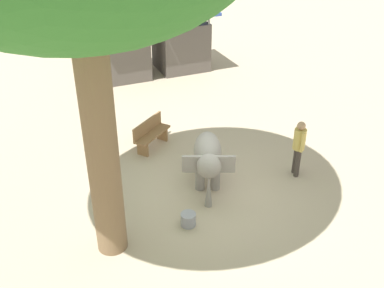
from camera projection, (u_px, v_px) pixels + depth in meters
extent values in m
plane|color=#BAA88C|center=(207.00, 196.00, 11.60)|extent=(60.00, 60.00, 0.00)
cylinder|color=gray|center=(215.00, 179.00, 11.75)|extent=(0.25, 0.25, 0.57)
cylinder|color=gray|center=(200.00, 179.00, 11.75)|extent=(0.25, 0.25, 0.57)
cylinder|color=gray|center=(214.00, 163.00, 12.43)|extent=(0.25, 0.25, 0.57)
cylinder|color=gray|center=(199.00, 163.00, 12.43)|extent=(0.25, 0.25, 0.57)
ellipsoid|color=gray|center=(208.00, 151.00, 11.77)|extent=(1.22, 1.60, 0.86)
sphere|color=gray|center=(209.00, 166.00, 10.96)|extent=(0.61, 0.61, 0.61)
cone|color=gray|center=(209.00, 190.00, 11.03)|extent=(0.19, 0.19, 0.96)
cube|color=gray|center=(225.00, 164.00, 11.04)|extent=(0.49, 0.26, 0.46)
cube|color=gray|center=(192.00, 164.00, 11.04)|extent=(0.49, 0.26, 0.46)
cylinder|color=#3F3833|center=(298.00, 163.00, 12.19)|extent=(0.14, 0.14, 0.82)
cylinder|color=#3F3833|center=(295.00, 160.00, 12.34)|extent=(0.14, 0.14, 0.82)
cylinder|color=tan|center=(300.00, 139.00, 11.91)|extent=(0.32, 0.32, 0.58)
sphere|color=tan|center=(301.00, 126.00, 11.71)|extent=(0.22, 0.22, 0.22)
cylinder|color=tan|center=(302.00, 143.00, 11.73)|extent=(0.09, 0.09, 0.55)
cylinder|color=tan|center=(297.00, 135.00, 12.09)|extent=(0.09, 0.09, 0.55)
cylinder|color=brown|center=(101.00, 146.00, 8.74)|extent=(0.65, 0.65, 5.13)
cube|color=olive|center=(152.00, 134.00, 13.50)|extent=(1.35, 1.17, 0.06)
cube|color=olive|center=(147.00, 126.00, 13.45)|extent=(1.15, 0.90, 0.40)
cube|color=olive|center=(162.00, 134.00, 14.01)|extent=(0.28, 0.33, 0.42)
cube|color=olive|center=(143.00, 149.00, 13.22)|extent=(0.28, 0.33, 0.42)
cube|color=#59514C|center=(121.00, 53.00, 18.09)|extent=(2.00, 1.80, 2.00)
cube|color=silver|center=(117.00, 17.00, 17.35)|extent=(2.50, 2.50, 0.12)
cylinder|color=gray|center=(136.00, 40.00, 18.94)|extent=(0.10, 0.10, 2.40)
cylinder|color=gray|center=(148.00, 52.00, 17.65)|extent=(0.10, 0.10, 2.40)
cylinder|color=gray|center=(93.00, 46.00, 18.33)|extent=(0.10, 0.10, 2.40)
cylinder|color=gray|center=(103.00, 58.00, 17.04)|extent=(0.10, 0.10, 2.40)
cube|color=#59514C|center=(181.00, 45.00, 18.97)|extent=(2.00, 1.80, 2.00)
cube|color=#3856B2|center=(180.00, 10.00, 18.23)|extent=(2.50, 2.50, 0.12)
cylinder|color=gray|center=(193.00, 33.00, 19.82)|extent=(0.10, 0.10, 2.40)
cylinder|color=gray|center=(208.00, 44.00, 18.53)|extent=(0.10, 0.10, 2.40)
cylinder|color=gray|center=(154.00, 38.00, 19.21)|extent=(0.10, 0.10, 2.40)
cylinder|color=gray|center=(167.00, 49.00, 17.92)|extent=(0.10, 0.10, 2.40)
cylinder|color=gray|center=(188.00, 219.00, 10.57)|extent=(0.36, 0.36, 0.32)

